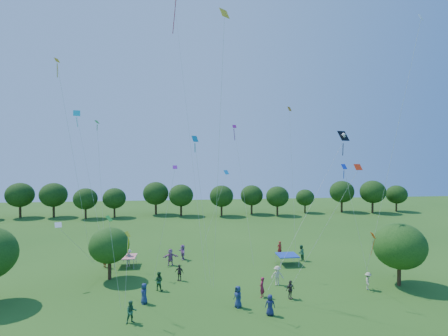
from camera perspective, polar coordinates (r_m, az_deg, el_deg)
near_tree_north at (r=36.37m, az=-18.22°, el=-11.91°), size 3.84×3.84×5.05m
near_tree_east at (r=36.75m, az=26.74°, el=-11.31°), size 4.67×4.67×5.78m
treeline at (r=70.29m, az=-5.40°, el=-4.42°), size 88.01×8.77×6.77m
tent_red_stripe at (r=40.44m, az=-15.78°, el=-13.78°), size 2.20×2.20×1.10m
tent_blue at (r=40.22m, az=10.27°, el=-13.83°), size 2.20×2.20×1.10m
crowd_person_0 at (r=28.39m, az=7.53°, el=-21.30°), size 0.83×0.55×1.57m
crowd_person_1 at (r=43.47m, az=9.05°, el=-12.83°), size 0.74×0.59×1.74m
crowd_person_2 at (r=33.19m, az=-10.62°, el=-17.68°), size 0.92×0.67×1.68m
crowd_person_3 at (r=40.42m, az=-15.34°, el=-13.94°), size 1.33×0.99×1.86m
crowd_person_4 at (r=35.24m, az=-7.31°, el=-16.56°), size 1.00×0.81×1.56m
crowd_person_5 at (r=41.66m, az=-6.77°, el=-13.48°), size 1.07×1.73×1.74m
crowd_person_6 at (r=29.45m, az=2.29°, el=-20.25°), size 0.82×0.95×1.70m
crowd_person_7 at (r=31.42m, az=6.21°, el=-18.78°), size 0.68×0.76×1.71m
crowd_person_8 at (r=27.87m, az=-14.90°, el=-21.75°), size 0.90×0.69×1.62m
crowd_person_9 at (r=34.21m, az=8.70°, el=-16.96°), size 1.23×0.70×1.78m
crowd_person_10 at (r=31.46m, az=10.76°, el=-18.92°), size 1.01×0.79×1.57m
crowd_person_11 at (r=39.83m, az=-8.73°, el=-14.18°), size 1.76×0.88×1.80m
crowd_person_12 at (r=30.77m, az=-12.92°, el=-19.34°), size 0.66×0.91×1.66m
crowd_person_13 at (r=40.76m, az=-18.87°, el=-13.83°), size 0.81×0.83×1.89m
crowd_person_14 at (r=41.91m, az=12.45°, el=-13.37°), size 0.96×0.98×1.81m
crowd_person_15 at (r=35.26m, az=22.47°, el=-16.70°), size 0.89×1.12×1.57m
pirate_kite at (r=35.51m, az=18.69°, el=4.49°), size 9.39×5.92×13.11m
red_high_kite at (r=33.96m, az=-7.19°, el=18.14°), size 2.90×4.99×25.97m
small_kite_0 at (r=31.20m, az=23.03°, el=-11.12°), size 1.93×4.43×4.61m
small_kite_1 at (r=34.09m, az=-24.19°, el=6.66°), size 1.66×4.87×18.96m
small_kite_2 at (r=26.56m, az=-15.47°, el=-11.95°), size 0.37×0.97×5.26m
small_kite_3 at (r=24.65m, az=-17.94°, el=-10.31°), size 0.73×1.37×6.78m
small_kite_4 at (r=33.82m, az=19.56°, el=-2.58°), size 2.43×0.77×9.94m
small_kite_5 at (r=30.08m, az=-8.92°, el=-4.76°), size 2.12×0.83×9.89m
small_kite_6 at (r=31.58m, az=26.98°, el=8.54°), size 0.86×6.17×21.17m
small_kite_7 at (r=42.29m, az=-22.36°, el=5.11°), size 4.30×4.71×15.85m
small_kite_8 at (r=27.25m, az=18.98°, el=-3.85°), size 4.10×3.76×10.12m
small_kite_9 at (r=40.05m, az=10.87°, el=4.20°), size 0.92×0.91×16.21m
small_kite_10 at (r=24.64m, az=-0.37°, el=14.26°), size 0.74×5.27×20.33m
small_kite_11 at (r=38.96m, az=-19.75°, el=2.02°), size 1.10×1.15×14.44m
small_kite_12 at (r=40.99m, az=-0.17°, el=-2.50°), size 3.22×0.95×9.00m
small_kite_13 at (r=35.72m, az=2.45°, el=1.19°), size 1.68×3.33×13.92m
small_kite_14 at (r=35.99m, az=-24.89°, el=-9.09°), size 2.96×2.76×4.59m
small_kite_15 at (r=28.04m, az=-4.28°, el=0.14°), size 1.61×0.62×12.30m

